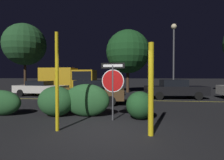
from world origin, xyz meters
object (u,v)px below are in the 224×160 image
Objects in this scene: hedge_bush_3 at (140,105)px; street_lamp at (174,44)px; yellow_pole_left at (57,82)px; hedge_bush_1 at (56,101)px; yellow_pole_right at (151,89)px; delivery_truck at (69,79)px; hedge_bush_2 at (87,100)px; tree_1 at (128,52)px; passing_car_1 at (41,88)px; stop_sign at (113,80)px; tree_2 at (25,45)px; passing_car_3 at (175,89)px; hedge_bush_0 at (0,103)px; passing_car_2 at (91,92)px.

street_lamp is at bearing 71.16° from hedge_bush_3.
yellow_pole_left is 2.33m from hedge_bush_1.
delivery_truck is (-7.28, 12.82, 0.12)m from yellow_pole_right.
hedge_bush_2 is 12.12m from tree_1.
hedge_bush_2 reaches higher than passing_car_1.
passing_car_1 is (-7.30, 7.77, -0.89)m from stop_sign.
yellow_pole_left is 0.45× the size of street_lamp.
tree_1 is at bearing 96.01° from stop_sign.
yellow_pole_right is at bearing -27.91° from hedge_bush_1.
passing_car_1 is at bearing -150.68° from tree_1.
hedge_bush_2 is at bearing -97.05° from tree_1.
yellow_pole_left reaches higher than yellow_pole_right.
yellow_pole_left is 0.47× the size of tree_1.
tree_1 is (2.75, 11.58, 3.70)m from hedge_bush_1.
yellow_pole_left is at bearing -64.32° from hedge_bush_1.
tree_1 is 13.95m from tree_2.
tree_2 is (-11.78, 16.24, 4.32)m from yellow_pole_left.
hedge_bush_1 is 0.33× the size of passing_car_1.
yellow_pole_left is 1.56× the size of hedge_bush_2.
delivery_truck is (1.32, 3.44, 0.79)m from passing_car_1.
passing_car_1 is at bearing -48.87° from tree_2.
hedge_bush_0 is at bearing -57.18° from passing_car_3.
tree_2 is at bearing 130.63° from hedge_bush_2.
tree_1 reaches higher than yellow_pole_left.
hedge_bush_2 is 13.13m from street_lamp.
tree_2 is at bearing -136.74° from passing_car_2.
tree_2 reaches higher than passing_car_2.
passing_car_1 is 0.68× the size of street_lamp.
yellow_pole_right is 1.42× the size of hedge_bush_0.
stop_sign is 0.32× the size of street_lamp.
hedge_bush_0 is 17.51m from tree_2.
yellow_pole_left is 13.46m from delivery_truck.
passing_car_3 reaches higher than hedge_bush_1.
yellow_pole_right is at bearing 25.71° from passing_car_2.
passing_car_3 is (9.07, 7.02, 0.17)m from hedge_bush_0.
passing_car_1 is (-5.70, 9.29, -0.87)m from yellow_pole_left.
passing_car_2 is at bearing 121.95° from stop_sign.
hedge_bush_1 is at bearing 19.74° from delivery_truck.
passing_car_2 is 8.38m from delivery_truck.
tree_1 is at bearing -11.35° from tree_2.
tree_2 is (-6.07, 6.95, 5.20)m from passing_car_1.
stop_sign is 5.15m from hedge_bush_0.
passing_car_3 is at bearing 66.94° from hedge_bush_3.
yellow_pole_right is 0.31× the size of tree_2.
passing_car_1 reaches higher than hedge_bush_0.
hedge_bush_2 is at bearing 139.44° from yellow_pole_right.
hedge_bush_1 is at bearing 178.99° from hedge_bush_3.
hedge_bush_1 is at bearing -48.57° from passing_car_3.
stop_sign is 2.09m from yellow_pole_right.
hedge_bush_3 is (1.07, 0.35, -1.01)m from stop_sign.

